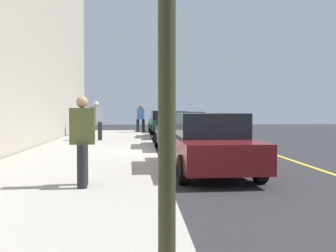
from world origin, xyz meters
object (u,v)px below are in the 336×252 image
at_px(parked_car_green, 164,122).
at_px(pedestrian_grey_coat, 96,120).
at_px(pedestrian_blue_coat, 141,118).
at_px(pedestrian_olive_coat, 82,138).
at_px(pedestrian_tan_coat, 85,120).
at_px(rolling_suitcase, 87,132).
at_px(parked_car_navy, 181,131).
at_px(parked_car_maroon, 209,143).
at_px(parked_car_black, 172,125).

xyz_separation_m(parked_car_green, pedestrian_grey_coat, (7.59, -3.64, 0.37)).
distance_m(parked_car_green, pedestrian_blue_coat, 1.84).
bearing_deg(pedestrian_olive_coat, parked_car_green, 172.06).
height_order(pedestrian_olive_coat, pedestrian_tan_coat, pedestrian_olive_coat).
xyz_separation_m(pedestrian_olive_coat, pedestrian_tan_coat, (-14.88, -1.96, -0.02)).
height_order(parked_car_green, rolling_suitcase, parked_car_green).
bearing_deg(parked_car_green, pedestrian_grey_coat, -25.64).
xyz_separation_m(parked_car_navy, rolling_suitcase, (-6.37, -4.46, -0.35)).
bearing_deg(parked_car_green, pedestrian_tan_coat, -47.14).
height_order(parked_car_maroon, pedestrian_olive_coat, pedestrian_olive_coat).
distance_m(parked_car_navy, pedestrian_blue_coat, 10.37).
relative_size(pedestrian_olive_coat, pedestrian_tan_coat, 1.02).
height_order(pedestrian_blue_coat, pedestrian_tan_coat, pedestrian_blue_coat).
relative_size(parked_car_maroon, rolling_suitcase, 5.28).
bearing_deg(pedestrian_blue_coat, parked_car_black, 19.81).
xyz_separation_m(parked_car_navy, pedestrian_olive_coat, (8.00, -2.68, 0.30)).
relative_size(parked_car_green, parked_car_maroon, 0.98).
bearing_deg(parked_car_maroon, parked_car_black, -179.73).
bearing_deg(rolling_suitcase, pedestrian_grey_coat, 16.55).
xyz_separation_m(parked_car_green, pedestrian_tan_coat, (4.30, -4.64, 0.28)).
distance_m(pedestrian_grey_coat, pedestrian_tan_coat, 3.43).
bearing_deg(pedestrian_olive_coat, parked_car_navy, 161.49).
distance_m(parked_car_green, parked_car_navy, 11.19).
bearing_deg(pedestrian_olive_coat, pedestrian_blue_coat, 176.47).
relative_size(parked_car_green, pedestrian_blue_coat, 2.55).
relative_size(pedestrian_tan_coat, rolling_suitcase, 1.93).
height_order(parked_car_maroon, rolling_suitcase, parked_car_maroon).
distance_m(parked_car_green, rolling_suitcase, 6.58).
relative_size(parked_car_maroon, pedestrian_tan_coat, 2.73).
relative_size(parked_car_maroon, pedestrian_blue_coat, 2.61).
xyz_separation_m(parked_car_black, pedestrian_olive_coat, (13.70, -2.76, 0.30)).
distance_m(parked_car_green, parked_car_maroon, 16.82).
xyz_separation_m(parked_car_black, pedestrian_blue_coat, (-4.55, -1.64, 0.32)).
distance_m(parked_car_navy, rolling_suitcase, 7.79).
relative_size(parked_car_black, pedestrian_olive_coat, 2.80).
bearing_deg(rolling_suitcase, parked_car_green, 137.15).
height_order(parked_car_maroon, pedestrian_grey_coat, pedestrian_grey_coat).
bearing_deg(parked_car_black, parked_car_maroon, 0.27).
xyz_separation_m(parked_car_green, parked_car_maroon, (16.82, 0.14, 0.00)).
distance_m(pedestrian_grey_coat, rolling_suitcase, 2.98).
bearing_deg(parked_car_black, parked_car_green, -179.10).
relative_size(parked_car_black, pedestrian_tan_coat, 2.86).
xyz_separation_m(parked_car_navy, pedestrian_tan_coat, (-6.89, -4.64, 0.28)).
bearing_deg(pedestrian_tan_coat, pedestrian_grey_coat, 16.87).
bearing_deg(parked_car_green, parked_car_navy, -0.00).
xyz_separation_m(parked_car_maroon, pedestrian_blue_coat, (-15.88, -1.69, 0.32)).
relative_size(parked_car_navy, pedestrian_grey_coat, 2.38).
distance_m(pedestrian_olive_coat, pedestrian_grey_coat, 11.64).
relative_size(pedestrian_blue_coat, pedestrian_tan_coat, 1.05).
bearing_deg(parked_car_navy, rolling_suitcase, -144.99).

